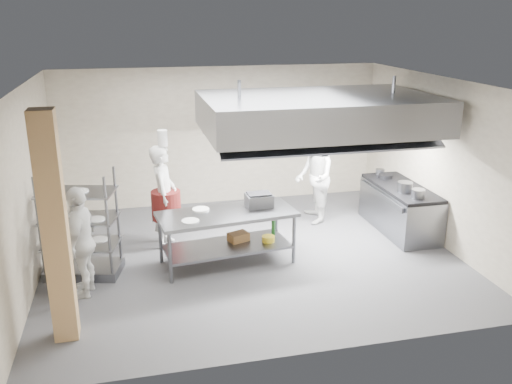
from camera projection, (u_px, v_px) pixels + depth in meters
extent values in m
plane|color=#3A3A3D|center=(251.00, 255.00, 9.52)|extent=(7.00, 7.00, 0.00)
plane|color=silver|center=(250.00, 83.00, 8.59)|extent=(7.00, 7.00, 0.00)
plane|color=gray|center=(221.00, 136.00, 11.83)|extent=(7.00, 0.00, 7.00)
plane|color=gray|center=(28.00, 188.00, 8.30)|extent=(0.00, 6.00, 6.00)
plane|color=gray|center=(439.00, 161.00, 9.81)|extent=(0.00, 6.00, 6.00)
cube|color=tan|center=(55.00, 230.00, 6.67)|extent=(0.30, 0.30, 3.00)
cube|color=slate|center=(318.00, 113.00, 9.43)|extent=(4.00, 2.50, 0.60)
cube|color=white|center=(268.00, 133.00, 9.33)|extent=(1.60, 0.12, 0.04)
cube|color=white|center=(365.00, 129.00, 9.72)|extent=(1.60, 0.12, 0.04)
cube|color=slate|center=(301.00, 134.00, 12.07)|extent=(1.50, 0.28, 0.04)
cube|color=slate|center=(227.00, 214.00, 8.97)|extent=(2.37, 1.22, 0.06)
cube|color=slate|center=(227.00, 246.00, 9.15)|extent=(2.18, 1.11, 0.04)
cube|color=slate|center=(400.00, 210.00, 10.52)|extent=(0.80, 2.00, 0.84)
cube|color=black|center=(402.00, 188.00, 10.38)|extent=(0.78, 1.96, 0.06)
imported|color=white|center=(164.00, 196.00, 9.68)|extent=(0.56, 0.75, 1.87)
imported|color=silver|center=(314.00, 177.00, 10.83)|extent=(0.81, 0.99, 1.86)
imported|color=silver|center=(81.00, 241.00, 7.97)|extent=(0.62, 1.06, 1.69)
cube|color=slate|center=(259.00, 200.00, 9.22)|extent=(0.45, 0.36, 0.21)
cube|color=brown|center=(238.00, 237.00, 9.30)|extent=(0.39, 0.33, 0.15)
cylinder|color=gray|center=(405.00, 187.00, 10.01)|extent=(0.28, 0.28, 0.19)
cylinder|color=white|center=(82.00, 242.00, 8.68)|extent=(0.28, 0.28, 0.05)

